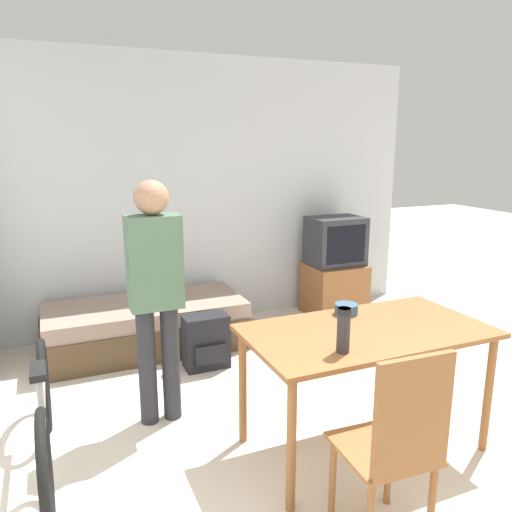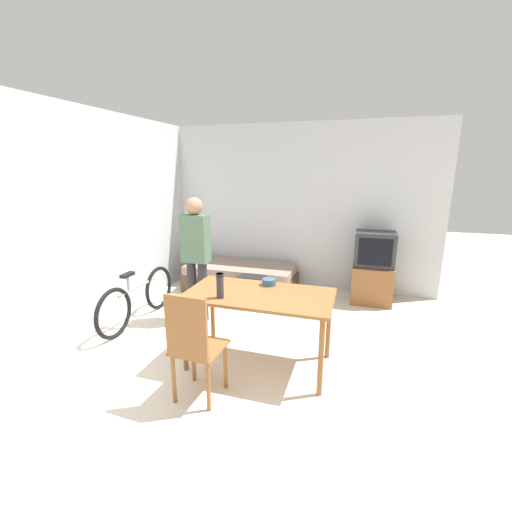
# 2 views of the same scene
# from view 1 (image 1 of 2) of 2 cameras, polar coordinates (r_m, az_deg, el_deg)

# --- Properties ---
(wall_back) EXTENTS (4.87, 0.06, 2.70)m
(wall_back) POSITION_cam_1_polar(r_m,az_deg,el_deg) (5.12, -6.99, 7.05)
(wall_back) COLOR silver
(wall_back) RESTS_ON ground_plane
(daybed) EXTENTS (1.82, 0.82, 0.44)m
(daybed) POSITION_cam_1_polar(r_m,az_deg,el_deg) (4.74, -12.42, -7.77)
(daybed) COLOR #4C3823
(daybed) RESTS_ON ground_plane
(tv) EXTENTS (0.59, 0.54, 1.08)m
(tv) POSITION_cam_1_polar(r_m,az_deg,el_deg) (5.50, 8.95, -1.54)
(tv) COLOR brown
(tv) RESTS_ON ground_plane
(dining_table) EXTENTS (1.46, 0.79, 0.78)m
(dining_table) POSITION_cam_1_polar(r_m,az_deg,el_deg) (3.11, 12.49, -9.57)
(dining_table) COLOR brown
(dining_table) RESTS_ON ground_plane
(wooden_chair) EXTENTS (0.43, 0.43, 1.01)m
(wooden_chair) POSITION_cam_1_polar(r_m,az_deg,el_deg) (2.46, 15.79, -19.77)
(wooden_chair) COLOR brown
(wooden_chair) RESTS_ON ground_plane
(bicycle) EXTENTS (0.08, 1.57, 0.72)m
(bicycle) POSITION_cam_1_polar(r_m,az_deg,el_deg) (3.22, -23.00, -16.89)
(bicycle) COLOR black
(bicycle) RESTS_ON ground_plane
(person_standing) EXTENTS (0.34, 0.22, 1.64)m
(person_standing) POSITION_cam_1_polar(r_m,az_deg,el_deg) (3.30, -11.42, -3.41)
(person_standing) COLOR #28282D
(person_standing) RESTS_ON ground_plane
(thermos_flask) EXTENTS (0.07, 0.07, 0.25)m
(thermos_flask) POSITION_cam_1_polar(r_m,az_deg,el_deg) (2.69, 9.98, -8.11)
(thermos_flask) COLOR #2D2D33
(thermos_flask) RESTS_ON dining_table
(mate_bowl) EXTENTS (0.15, 0.15, 0.07)m
(mate_bowl) POSITION_cam_1_polar(r_m,az_deg,el_deg) (3.29, 10.28, -5.98)
(mate_bowl) COLOR #335670
(mate_bowl) RESTS_ON dining_table
(backpack) EXTENTS (0.37, 0.24, 0.46)m
(backpack) POSITION_cam_1_polar(r_m,az_deg,el_deg) (4.27, -5.71, -9.73)
(backpack) COLOR black
(backpack) RESTS_ON ground_plane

